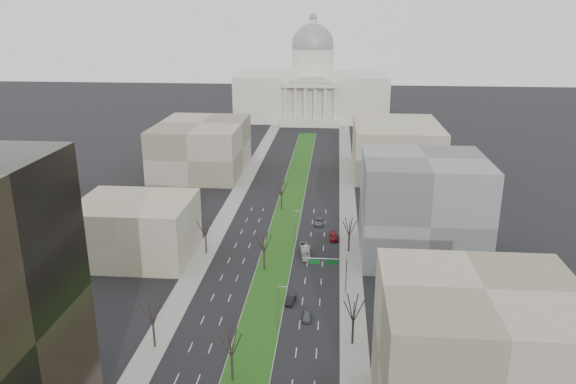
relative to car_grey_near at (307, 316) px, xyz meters
The scene contains 25 objects.
ground 60.98m from the car_grey_near, 98.23° to the left, with size 600.00×600.00×0.00m, color black.
median 59.98m from the car_grey_near, 98.37° to the left, with size 8.00×222.03×0.20m.
sidewalk_left 44.02m from the car_grey_near, 126.57° to the left, with size 5.00×330.00×0.15m, color gray.
sidewalk_right 36.43m from the car_grey_near, 76.07° to the left, with size 5.00×330.00×0.15m, color gray.
capitol 210.70m from the car_grey_near, 92.38° to the left, with size 80.00×46.00×55.00m.
building_beige_left 49.23m from the car_grey_near, 148.72° to the left, with size 26.00×22.00×14.00m, color tan.
building_tan_right 38.21m from the car_grey_near, 48.72° to the right, with size 26.00×24.00×22.00m, color gray.
building_grey_right 42.58m from the car_grey_near, 52.01° to the left, with size 28.00×26.00×24.00m, color slate.
building_far_left 109.78m from the car_grey_near, 113.55° to the left, with size 30.00×40.00×18.00m, color gray.
building_far_right 108.90m from the car_grey_near, 76.00° to the left, with size 30.00×40.00×18.00m, color tan.
tree_left_mid 29.12m from the car_grey_near, 155.81° to the right, with size 5.40×5.40×9.72m.
tree_left_far 38.91m from the car_grey_near, 132.44° to the left, with size 5.28×5.28×9.50m.
tree_right_mid 13.12m from the car_grey_near, 42.07° to the right, with size 5.52×5.52×9.94m.
tree_right_far 33.95m from the car_grey_near, 75.33° to the left, with size 5.04×5.04×9.07m.
tree_median_a 23.26m from the car_grey_near, 118.64° to the right, with size 5.40×5.40×9.72m.
tree_median_b 23.86m from the car_grey_near, 117.80° to the left, with size 5.40×5.40×9.72m.
tree_median_c 61.62m from the car_grey_near, 100.08° to the left, with size 5.40×5.40×9.72m.
streetlamp_median_b 7.96m from the car_grey_near, 136.91° to the right, with size 1.90×0.20×9.16m.
streetlamp_median_c 35.94m from the car_grey_near, 98.00° to the left, with size 1.90×0.20×9.16m.
mast_arm_signs 12.64m from the car_grey_near, 65.36° to the left, with size 9.12×0.24×8.09m.
car_grey_near is the anchor object (origin of this frame).
car_black 6.94m from the car_grey_near, 120.55° to the left, with size 1.45×4.16×1.37m, color black.
car_red 40.08m from the car_grey_near, 83.16° to the left, with size 2.09×5.15×1.49m, color maroon.
car_grey_far 50.34m from the car_grey_near, 89.18° to the left, with size 2.47×5.36×1.49m, color #56595F.
box_van 29.25m from the car_grey_near, 93.99° to the left, with size 1.85×7.91×2.20m, color beige.
Camera 1 is at (13.32, -34.59, 55.91)m, focal length 35.00 mm.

